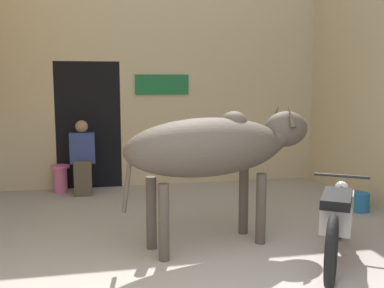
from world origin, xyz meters
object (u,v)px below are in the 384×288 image
shopkeeper_seated (82,156)px  bucket (360,202)px  cow (217,147)px  plastic_stool (60,178)px  motorcycle_near (337,217)px

shopkeeper_seated → bucket: bearing=-24.9°
shopkeeper_seated → bucket: (3.74, -1.73, -0.48)m
cow → bucket: 2.57m
cow → plastic_stool: bearing=124.2°
motorcycle_near → shopkeeper_seated: (-2.57, 3.20, 0.18)m
motorcycle_near → plastic_stool: motorcycle_near is taller
motorcycle_near → bucket: size_ratio=6.63×
shopkeeper_seated → plastic_stool: shopkeeper_seated is taller
plastic_stool → bucket: 4.53m
motorcycle_near → bucket: bearing=51.4°
motorcycle_near → plastic_stool: 4.48m
plastic_stool → motorcycle_near: bearing=-49.1°
motorcycle_near → bucket: motorcycle_near is taller
cow → bucket: (2.24, 0.83, -0.94)m
shopkeeper_seated → plastic_stool: bearing=153.6°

